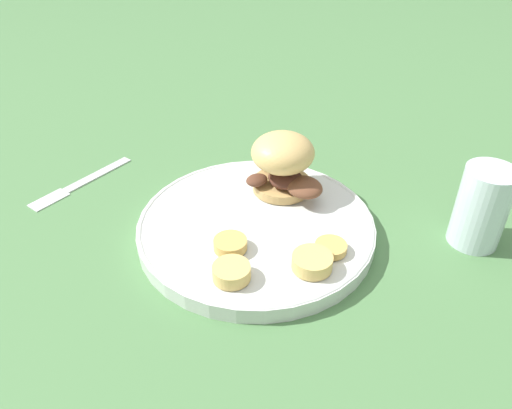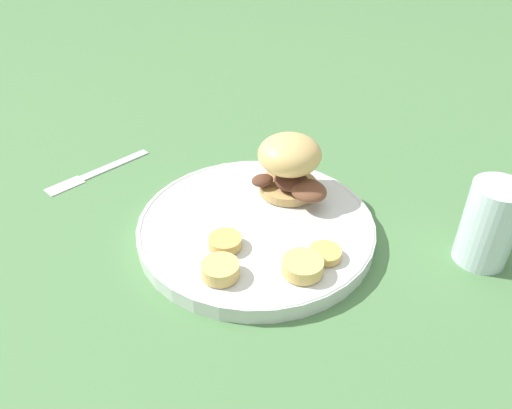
{
  "view_description": "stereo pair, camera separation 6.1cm",
  "coord_description": "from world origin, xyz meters",
  "px_view_note": "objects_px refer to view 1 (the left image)",
  "views": [
    {
      "loc": [
        -0.33,
        0.37,
        0.41
      ],
      "look_at": [
        0.0,
        0.0,
        0.05
      ],
      "focal_mm": 35.0,
      "sensor_mm": 36.0,
      "label": 1
    },
    {
      "loc": [
        -0.37,
        0.33,
        0.41
      ],
      "look_at": [
        0.0,
        0.0,
        0.05
      ],
      "focal_mm": 35.0,
      "sensor_mm": 36.0,
      "label": 2
    }
  ],
  "objects_px": {
    "dinner_plate": "(256,227)",
    "drinking_glass": "(482,207)",
    "sandwich": "(284,164)",
    "fork": "(81,183)"
  },
  "relations": [
    {
      "from": "dinner_plate",
      "to": "drinking_glass",
      "type": "distance_m",
      "value": 0.28
    },
    {
      "from": "dinner_plate",
      "to": "sandwich",
      "type": "distance_m",
      "value": 0.1
    },
    {
      "from": "drinking_glass",
      "to": "dinner_plate",
      "type": "bearing_deg",
      "value": 39.02
    },
    {
      "from": "dinner_plate",
      "to": "fork",
      "type": "relative_size",
      "value": 1.75
    },
    {
      "from": "fork",
      "to": "drinking_glass",
      "type": "bearing_deg",
      "value": -152.18
    },
    {
      "from": "dinner_plate",
      "to": "drinking_glass",
      "type": "height_order",
      "value": "drinking_glass"
    },
    {
      "from": "sandwich",
      "to": "fork",
      "type": "relative_size",
      "value": 0.71
    },
    {
      "from": "dinner_plate",
      "to": "fork",
      "type": "xyz_separation_m",
      "value": [
        0.27,
        0.08,
        -0.01
      ]
    },
    {
      "from": "sandwich",
      "to": "dinner_plate",
      "type": "bearing_deg",
      "value": 104.77
    },
    {
      "from": "sandwich",
      "to": "drinking_glass",
      "type": "relative_size",
      "value": 1.16
    }
  ]
}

